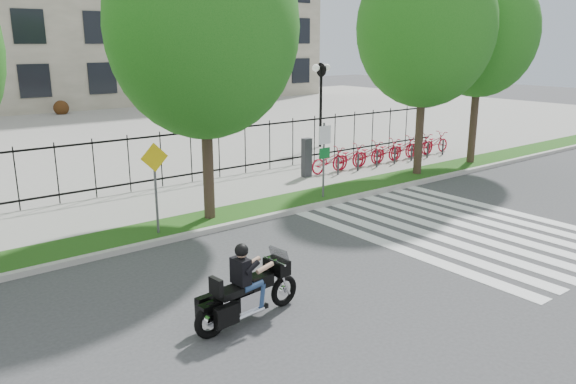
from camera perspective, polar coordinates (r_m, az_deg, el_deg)
ground at (r=13.45m, az=4.92°, el=-7.75°), size 120.00×120.00×0.00m
curb at (r=16.46m, az=-4.83°, el=-3.17°), size 60.00×0.20×0.15m
grass_verge at (r=17.15m, az=-6.39°, el=-2.46°), size 60.00×1.50×0.15m
sidewalk at (r=19.24m, az=-10.32°, el=-0.69°), size 60.00×3.50×0.15m
plaza at (r=35.46m, az=-23.83°, el=5.34°), size 80.00×34.00×0.10m
crosswalk_stripes at (r=16.92m, az=17.02°, el=-3.53°), size 5.70×8.00×0.01m
iron_fence at (r=20.52m, az=-12.76°, el=3.25°), size 30.00×0.06×2.00m
lamp_post_right at (r=28.09m, az=3.38°, el=10.88°), size 1.06×0.70×4.25m
street_tree_1 at (r=16.11m, az=-8.65°, el=16.21°), size 5.33×5.33×8.50m
street_tree_2 at (r=22.37m, az=13.81°, el=15.90°), size 5.16×5.16×8.54m
street_tree_3 at (r=25.26m, az=19.02°, el=15.06°), size 4.60×4.60×8.09m
bike_share_station at (r=24.69m, az=9.84°, el=4.14°), size 8.91×0.87×1.50m
sign_pole_regulatory at (r=18.58m, az=3.70°, el=4.24°), size 0.50×0.09×2.50m
sign_pole_warning at (r=15.33m, az=-13.34°, el=1.59°), size 0.78×0.09×2.49m
motorcycle_rider at (r=10.82m, az=-4.07°, el=-9.87°), size 2.50×0.81×1.93m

